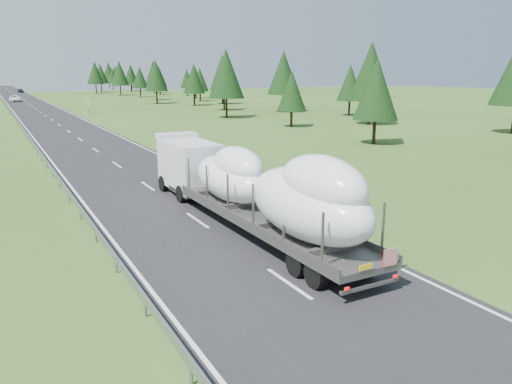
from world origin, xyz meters
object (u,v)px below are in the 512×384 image
highway_sign (88,104)px  boat_truck (252,184)px  distant_car_dark (21,90)px  distant_van (15,98)px

highway_sign → boat_truck: 74.05m
boat_truck → distant_car_dark: size_ratio=4.48×
distant_car_dark → boat_truck: bearing=-94.8°
highway_sign → distant_car_dark: highway_sign is taller
highway_sign → distant_car_dark: size_ratio=0.59×
distant_van → distant_car_dark: size_ratio=1.34×
boat_truck → highway_sign: bearing=85.8°
boat_truck → distant_car_dark: boat_truck is taller
boat_truck → distant_van: size_ratio=3.35×
boat_truck → distant_car_dark: 187.59m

